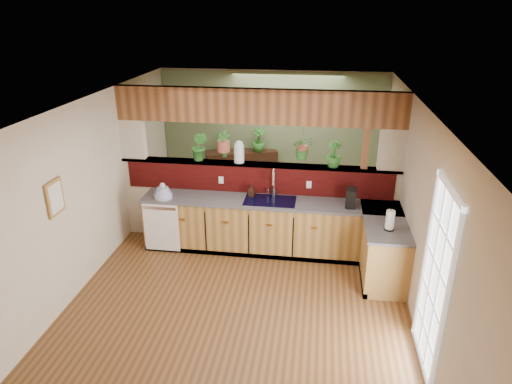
# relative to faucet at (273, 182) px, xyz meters

# --- Properties ---
(ground) EXTENTS (4.60, 7.00, 0.01)m
(ground) POSITION_rel_faucet_xyz_m (-0.29, -1.13, -1.17)
(ground) COLOR brown
(ground) RESTS_ON ground
(ceiling) EXTENTS (4.60, 7.00, 0.01)m
(ceiling) POSITION_rel_faucet_xyz_m (-0.29, -1.13, 1.43)
(ceiling) COLOR brown
(ceiling) RESTS_ON ground
(wall_back) EXTENTS (4.60, 0.02, 2.60)m
(wall_back) POSITION_rel_faucet_xyz_m (-0.29, 2.37, 0.13)
(wall_back) COLOR beige
(wall_back) RESTS_ON ground
(wall_left) EXTENTS (0.02, 7.00, 2.60)m
(wall_left) POSITION_rel_faucet_xyz_m (-2.59, -1.13, 0.13)
(wall_left) COLOR beige
(wall_left) RESTS_ON ground
(wall_right) EXTENTS (0.02, 7.00, 2.60)m
(wall_right) POSITION_rel_faucet_xyz_m (2.01, -1.13, 0.13)
(wall_right) COLOR beige
(wall_right) RESTS_ON ground
(pass_through_partition) EXTENTS (4.60, 0.21, 2.60)m
(pass_through_partition) POSITION_rel_faucet_xyz_m (-0.26, 0.22, 0.02)
(pass_through_partition) COLOR beige
(pass_through_partition) RESTS_ON ground
(pass_through_ledge) EXTENTS (4.60, 0.21, 0.04)m
(pass_through_ledge) POSITION_rel_faucet_xyz_m (-0.29, 0.22, 0.20)
(pass_through_ledge) COLOR brown
(pass_through_ledge) RESTS_ON ground
(header_beam) EXTENTS (4.60, 0.15, 0.55)m
(header_beam) POSITION_rel_faucet_xyz_m (-0.29, 0.22, 1.16)
(header_beam) COLOR brown
(header_beam) RESTS_ON ground
(sage_backwall) EXTENTS (4.55, 0.02, 2.55)m
(sage_backwall) POSITION_rel_faucet_xyz_m (-0.29, 2.35, 0.13)
(sage_backwall) COLOR #61734F
(sage_backwall) RESTS_ON ground
(countertop) EXTENTS (4.14, 1.52, 0.90)m
(countertop) POSITION_rel_faucet_xyz_m (0.55, -0.26, -0.72)
(countertop) COLOR olive
(countertop) RESTS_ON ground
(dishwasher) EXTENTS (0.58, 0.03, 0.82)m
(dishwasher) POSITION_rel_faucet_xyz_m (-1.77, -0.47, -0.71)
(dishwasher) COLOR white
(dishwasher) RESTS_ON ground
(navy_sink) EXTENTS (0.82, 0.50, 0.18)m
(navy_sink) POSITION_rel_faucet_xyz_m (-0.04, -0.15, -0.34)
(navy_sink) COLOR black
(navy_sink) RESTS_ON countertop
(french_door) EXTENTS (0.06, 1.02, 2.16)m
(french_door) POSITION_rel_faucet_xyz_m (1.98, -2.43, -0.12)
(french_door) COLOR white
(french_door) RESTS_ON ground
(framed_print) EXTENTS (0.04, 0.35, 0.45)m
(framed_print) POSITION_rel_faucet_xyz_m (-2.56, -1.93, 0.38)
(framed_print) COLOR olive
(framed_print) RESTS_ON wall_left
(faucet) EXTENTS (0.22, 0.22, 0.50)m
(faucet) POSITION_rel_faucet_xyz_m (0.00, 0.00, 0.00)
(faucet) COLOR #B7B7B2
(faucet) RESTS_ON countertop
(dish_stack) EXTENTS (0.30, 0.30, 0.26)m
(dish_stack) POSITION_rel_faucet_xyz_m (-1.75, -0.28, -0.19)
(dish_stack) COLOR #A4AFD4
(dish_stack) RESTS_ON countertop
(soap_dispenser) EXTENTS (0.11, 0.11, 0.21)m
(soap_dispenser) POSITION_rel_faucet_xyz_m (-0.35, -0.01, -0.16)
(soap_dispenser) COLOR #3C2216
(soap_dispenser) RESTS_ON countertop
(coffee_maker) EXTENTS (0.15, 0.26, 0.29)m
(coffee_maker) POSITION_rel_faucet_xyz_m (1.23, -0.20, -0.13)
(coffee_maker) COLOR black
(coffee_maker) RESTS_ON countertop
(paper_towel) EXTENTS (0.14, 0.14, 0.31)m
(paper_towel) POSITION_rel_faucet_xyz_m (1.72, -0.92, -0.13)
(paper_towel) COLOR black
(paper_towel) RESTS_ON countertop
(glass_jar) EXTENTS (0.17, 0.17, 0.37)m
(glass_jar) POSITION_rel_faucet_xyz_m (-0.59, 0.22, 0.41)
(glass_jar) COLOR silver
(glass_jar) RESTS_ON pass_through_ledge
(ledge_plant_left) EXTENTS (0.31, 0.26, 0.50)m
(ledge_plant_left) POSITION_rel_faucet_xyz_m (-1.25, 0.22, 0.47)
(ledge_plant_left) COLOR #276322
(ledge_plant_left) RESTS_ON pass_through_ledge
(ledge_plant_right) EXTENTS (0.31, 0.31, 0.43)m
(ledge_plant_right) POSITION_rel_faucet_xyz_m (0.94, 0.22, 0.44)
(ledge_plant_right) COLOR #276322
(ledge_plant_right) RESTS_ON pass_through_ledge
(hanging_plant_a) EXTENTS (0.25, 0.20, 0.56)m
(hanging_plant_a) POSITION_rel_faucet_xyz_m (-0.85, 0.22, 0.67)
(hanging_plant_a) COLOR brown
(hanging_plant_a) RESTS_ON header_beam
(hanging_plant_b) EXTENTS (0.40, 0.37, 0.48)m
(hanging_plant_b) POSITION_rel_faucet_xyz_m (0.43, 0.22, 0.68)
(hanging_plant_b) COLOR brown
(hanging_plant_b) RESTS_ON header_beam
(shelving_console) EXTENTS (1.52, 0.82, 0.98)m
(shelving_console) POSITION_rel_faucet_xyz_m (-0.89, 2.12, -0.67)
(shelving_console) COLOR black
(shelving_console) RESTS_ON ground
(shelf_plant_a) EXTENTS (0.21, 0.14, 0.38)m
(shelf_plant_a) POSITION_rel_faucet_xyz_m (-1.31, 2.12, 0.02)
(shelf_plant_a) COLOR #276322
(shelf_plant_a) RESTS_ON shelving_console
(shelf_plant_b) EXTENTS (0.32, 0.32, 0.48)m
(shelf_plant_b) POSITION_rel_faucet_xyz_m (-0.54, 2.12, 0.07)
(shelf_plant_b) COLOR #276322
(shelf_plant_b) RESTS_ON shelving_console
(floor_plant) EXTENTS (0.92, 0.85, 0.83)m
(floor_plant) POSITION_rel_faucet_xyz_m (0.81, 1.15, -0.75)
(floor_plant) COLOR #276322
(floor_plant) RESTS_ON ground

